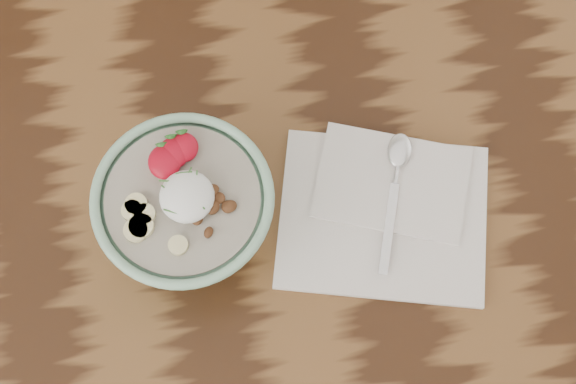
# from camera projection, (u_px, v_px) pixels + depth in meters

# --- Properties ---
(table) EXTENTS (1.60, 0.90, 0.75)m
(table) POSITION_uv_depth(u_px,v_px,m) (203.00, 227.00, 1.04)
(table) COLOR black
(table) RESTS_ON ground
(breakfast_bowl) EXTENTS (0.20, 0.20, 0.13)m
(breakfast_bowl) POSITION_uv_depth(u_px,v_px,m) (187.00, 209.00, 0.88)
(breakfast_bowl) COLOR #8BBB9B
(breakfast_bowl) RESTS_ON table
(napkin) EXTENTS (0.29, 0.25, 0.01)m
(napkin) POSITION_uv_depth(u_px,v_px,m) (385.00, 210.00, 0.95)
(napkin) COLOR silver
(napkin) RESTS_ON table
(spoon) EXTENTS (0.08, 0.17, 0.01)m
(spoon) POSITION_uv_depth(u_px,v_px,m) (397.00, 169.00, 0.95)
(spoon) COLOR silver
(spoon) RESTS_ON napkin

